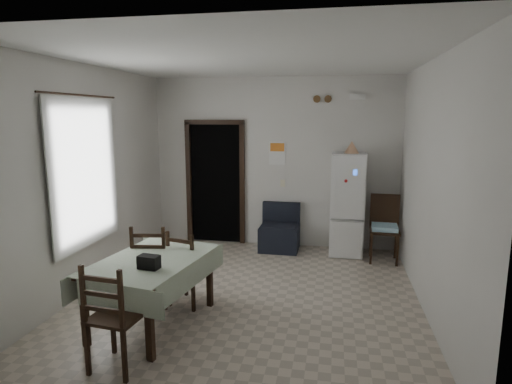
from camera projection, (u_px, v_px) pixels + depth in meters
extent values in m
plane|color=#B8A996|center=(249.00, 295.00, 5.44)|extent=(4.50, 4.50, 0.00)
cube|color=black|center=(219.00, 182.00, 7.82)|extent=(0.90, 0.45, 2.10)
cube|color=black|center=(189.00, 183.00, 7.67)|extent=(0.08, 0.10, 2.18)
cube|color=black|center=(242.00, 185.00, 7.50)|extent=(0.08, 0.10, 2.18)
cube|color=black|center=(214.00, 122.00, 7.39)|extent=(1.06, 0.10, 0.08)
cube|color=silver|center=(77.00, 173.00, 5.35)|extent=(0.10, 1.20, 1.60)
cube|color=beige|center=(85.00, 173.00, 5.33)|extent=(0.02, 1.45, 1.85)
cylinder|color=black|center=(80.00, 95.00, 5.16)|extent=(0.02, 1.60, 0.02)
cube|color=white|center=(277.00, 153.00, 7.31)|extent=(0.28, 0.02, 0.40)
cube|color=orange|center=(277.00, 147.00, 7.28)|extent=(0.24, 0.01, 0.14)
cube|color=beige|center=(283.00, 183.00, 7.38)|extent=(0.08, 0.02, 0.12)
cylinder|color=brown|center=(317.00, 99.00, 7.03)|extent=(0.12, 0.03, 0.12)
cylinder|color=brown|center=(328.00, 99.00, 6.99)|extent=(0.12, 0.03, 0.12)
cube|color=white|center=(358.00, 97.00, 6.88)|extent=(0.25, 0.07, 0.09)
cone|color=tan|center=(352.00, 147.00, 6.73)|extent=(0.24, 0.24, 0.19)
cube|color=black|center=(149.00, 262.00, 4.26)|extent=(0.22, 0.15, 0.14)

